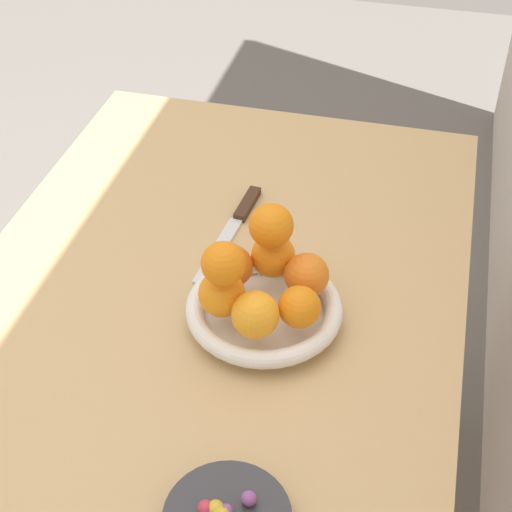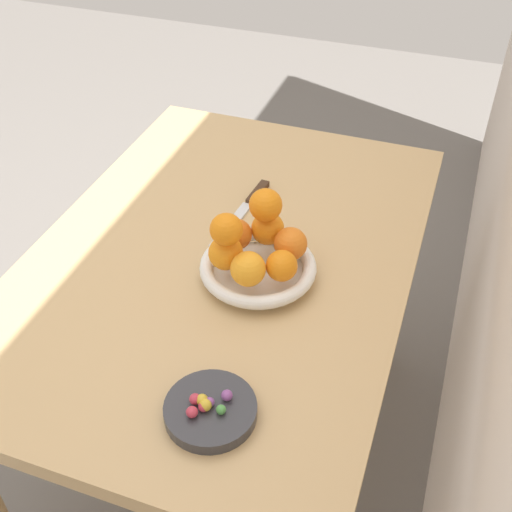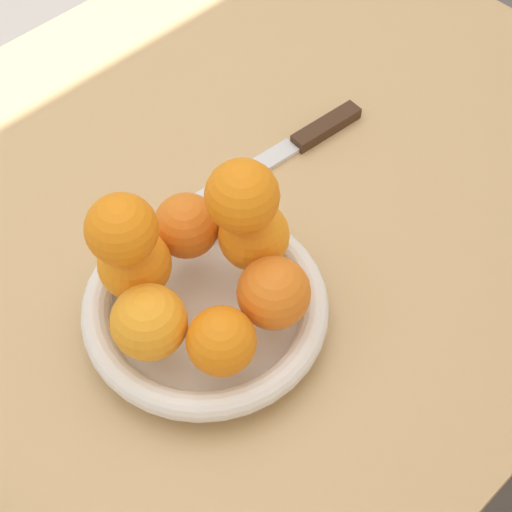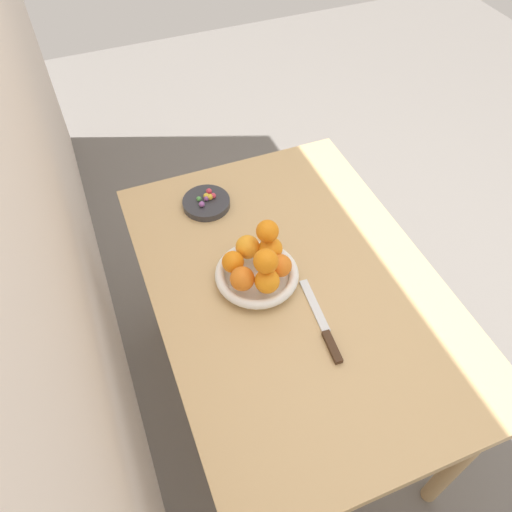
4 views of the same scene
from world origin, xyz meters
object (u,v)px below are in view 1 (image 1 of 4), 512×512
Objects in this scene: orange_7 at (272,224)px; candy_ball_1 at (216,508)px; orange_6 at (223,264)px; candy_ball_5 at (226,511)px; orange_0 at (273,255)px; candy_ball_2 at (249,498)px; dining_table at (214,328)px; orange_2 at (222,294)px; orange_3 at (255,315)px; orange_5 at (307,275)px; orange_1 at (232,266)px; orange_4 at (299,307)px; candy_ball_7 at (206,508)px; knife at (233,225)px; fruit_bowl at (264,311)px.

orange_7 is 0.40m from candy_ball_1.
candy_ball_5 is at bearing 15.97° from orange_6.
orange_7 is 0.40m from candy_ball_5.
orange_0 is 3.61× the size of candy_ball_2.
dining_table is at bearing -161.16° from candy_ball_5.
candy_ball_2 is (0.27, 0.10, -0.11)m from orange_6.
orange_2 is at bearing -163.32° from candy_ball_5.
orange_7 is (-0.12, -0.01, 0.06)m from orange_3.
orange_7 reaches higher than orange_5.
orange_5 is (-0.01, 0.11, 0.00)m from orange_1.
orange_3 is (0.03, 0.05, -0.00)m from orange_2.
orange_3 is 0.06m from orange_4.
orange_1 reaches higher than dining_table.
candy_ball_7 is (0.30, 0.07, -0.04)m from orange_2.
dining_table is at bearing -82.09° from orange_0.
orange_7 is at bearing 150.89° from orange_2.
orange_0 is at bearing -170.92° from candy_ball_2.
orange_4 is at bearing 120.94° from orange_3.
candy_ball_7 is (0.39, 0.02, -0.11)m from orange_7.
candy_ball_5 is at bearing 97.18° from candy_ball_7.
orange_0 is at bearing -177.71° from orange_3.
orange_7 is at bearing 117.23° from orange_1.
orange_0 reaches higher than candy_ball_5.
knife is at bearing -145.65° from orange_4.
orange_0 is 0.11m from orange_4.
candy_ball_2 is at bearing 21.08° from orange_6.
orange_5 is at bearing 42.70° from knife.
candy_ball_7 is (0.38, 0.11, 0.12)m from dining_table.
fruit_bowl is 0.08m from orange_4.
dining_table is at bearing -118.43° from orange_4.
orange_4 reaches higher than knife.
orange_5 is (-0.06, -0.00, 0.00)m from orange_4.
knife is at bearing -162.66° from candy_ball_2.
candy_ball_1 is 0.01m from candy_ball_5.
knife is (-0.24, -0.05, -0.07)m from orange_2.
orange_7 reaches higher than orange_3.
candy_ball_1 is at bearing 17.14° from dining_table.
orange_6 is (0.07, 0.01, 0.07)m from orange_1.
orange_0 is at bearing -177.71° from fruit_bowl.
dining_table is at bearing -118.86° from fruit_bowl.
candy_ball_7 is (0.00, -0.02, 0.00)m from candy_ball_5.
orange_6 is at bearing -166.33° from candy_ball_1.
orange_4 is at bearing -179.83° from candy_ball_2.
orange_5 is at bearing -177.53° from orange_4.
orange_4 is 0.98× the size of orange_6.
orange_0 is at bearing -177.72° from candy_ball_7.
orange_1 is 1.01× the size of orange_6.
orange_4 is 0.12m from orange_7.
fruit_bowl is at bearing 2.29° from orange_0.
orange_6 reaches higher than candy_ball_1.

